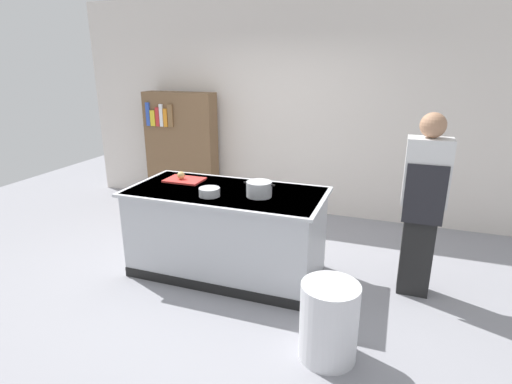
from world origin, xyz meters
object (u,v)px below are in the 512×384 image
(mixing_bowl, at_px, (209,192))
(person_chef, at_px, (423,202))
(trash_bin, at_px, (329,321))
(onion, at_px, (181,175))
(stock_pot, at_px, (259,189))
(bookshelf, at_px, (182,149))

(mixing_bowl, distance_m, person_chef, 1.97)
(trash_bin, distance_m, person_chef, 1.46)
(person_chef, bearing_deg, trash_bin, 172.41)
(mixing_bowl, bearing_deg, onion, 144.77)
(stock_pot, xyz_separation_m, trash_bin, (0.86, -0.89, -0.67))
(trash_bin, bearing_deg, mixing_bowl, 150.71)
(mixing_bowl, relative_size, trash_bin, 0.33)
(onion, height_order, person_chef, person_chef)
(stock_pot, bearing_deg, onion, 167.74)
(onion, relative_size, bookshelf, 0.05)
(onion, height_order, bookshelf, bookshelf)
(mixing_bowl, height_order, person_chef, person_chef)
(mixing_bowl, bearing_deg, bookshelf, 125.86)
(stock_pot, relative_size, bookshelf, 0.18)
(bookshelf, bearing_deg, trash_bin, -44.83)
(onion, height_order, trash_bin, onion)
(onion, distance_m, mixing_bowl, 0.63)
(bookshelf, bearing_deg, onion, -60.31)
(mixing_bowl, xyz_separation_m, bookshelf, (-1.45, 2.01, -0.09))
(person_chef, relative_size, bookshelf, 1.01)
(onion, xyz_separation_m, mixing_bowl, (0.51, -0.36, -0.02))
(onion, height_order, mixing_bowl, onion)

